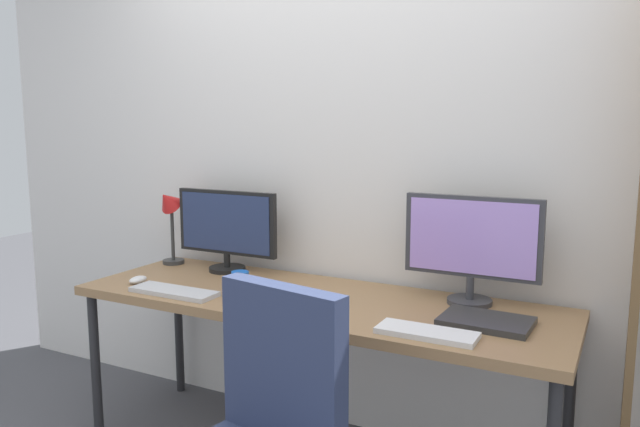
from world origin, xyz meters
TOP-DOWN VIEW (x-y plane):
  - wall_back at (0.00, 1.02)m, footprint 4.48×0.10m
  - desk at (0.00, 0.60)m, footprint 2.08×0.68m
  - monitor_left at (-0.60, 0.81)m, footprint 0.56×0.18m
  - monitor_right at (0.60, 0.81)m, footprint 0.55×0.18m
  - desk_lamp at (-0.94, 0.79)m, footprint 0.11×0.16m
  - keyboard_left at (-0.56, 0.37)m, footprint 0.40×0.13m
  - keyboard_right at (0.56, 0.37)m, footprint 0.35×0.13m
  - mouse_left_side at (0.03, 0.47)m, footprint 0.06×0.10m
  - mouse_right_side at (-0.82, 0.43)m, footprint 0.06×0.10m
  - laptop_closed at (0.72, 0.58)m, footprint 0.33×0.23m
  - coffee_mug at (-0.32, 0.53)m, footprint 0.11×0.08m

SIDE VIEW (x-z plane):
  - desk at x=0.00m, z-range 0.32..1.06m
  - keyboard_left at x=-0.56m, z-range 0.74..0.76m
  - keyboard_right at x=0.56m, z-range 0.74..0.76m
  - laptop_closed at x=0.72m, z-range 0.74..0.76m
  - mouse_left_side at x=0.03m, z-range 0.74..0.77m
  - mouse_right_side at x=-0.82m, z-range 0.74..0.77m
  - coffee_mug at x=-0.32m, z-range 0.74..0.83m
  - monitor_left at x=-0.60m, z-range 0.76..1.16m
  - monitor_right at x=0.60m, z-range 0.77..1.21m
  - desk_lamp at x=-0.94m, z-range 0.81..1.21m
  - wall_back at x=0.00m, z-range 0.00..2.60m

